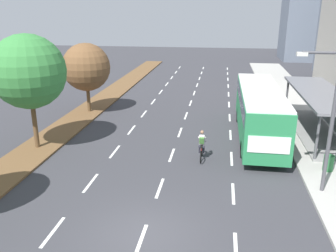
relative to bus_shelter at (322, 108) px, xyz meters
The scene contains 14 objects.
ground_plane 16.23m from the bus_shelter, 126.22° to the right, with size 140.00×140.00×0.00m, color #38383D.
median_strip 19.24m from the bus_shelter, 158.59° to the left, with size 2.60×52.00×0.12m, color brown.
sidewalk_right 7.22m from the bus_shelter, 92.28° to the left, with size 4.50×52.00×0.15m, color #ADAAA3.
lane_divider_left 14.13m from the bus_shelter, 158.47° to the left, with size 0.14×47.30×0.01m.
lane_divider_center 10.99m from the bus_shelter, 151.65° to the left, with size 0.14×47.30×0.01m.
lane_divider_right 8.14m from the bus_shelter, 139.55° to the left, with size 0.14×47.30×0.01m.
bus_shelter is the anchor object (origin of this frame).
bus 4.49m from the bus_shelter, 162.71° to the right, with size 2.54×11.29×3.37m.
cyclist 9.56m from the bus_shelter, 144.78° to the right, with size 0.46×1.82×1.71m.
median_tree_second 18.91m from the bus_shelter, 163.26° to the right, with size 4.34×4.34×6.84m.
median_tree_third 17.95m from the bus_shelter, behind, with size 3.84×3.84×5.59m.
streetlight 9.09m from the bus_shelter, 103.78° to the right, with size 1.91×0.24×6.50m.
trash_bin 6.53m from the bus_shelter, 99.71° to the right, with size 0.52×0.52×0.85m, color #286B38.
building_far_right 40.80m from the bus_shelter, 79.89° to the left, with size 8.06×8.20×16.73m, color slate.
Camera 1 is at (2.69, -11.30, 8.22)m, focal length 37.79 mm.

